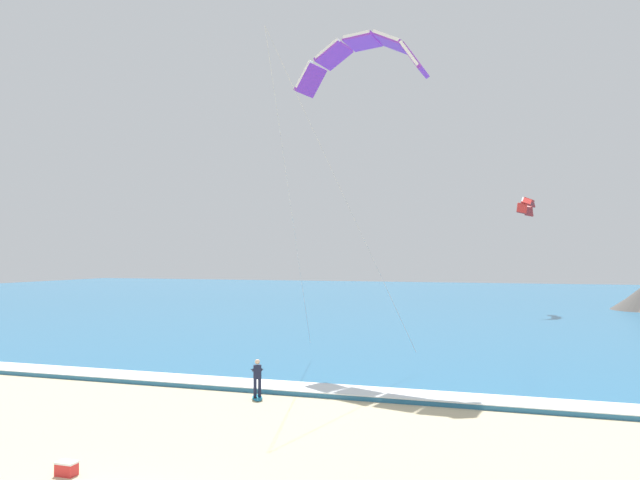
{
  "coord_description": "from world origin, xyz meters",
  "views": [
    {
      "loc": [
        10.51,
        -12.82,
        6.18
      ],
      "look_at": [
        0.33,
        17.74,
        6.98
      ],
      "focal_mm": 35.99,
      "sensor_mm": 36.0,
      "label": 1
    }
  ],
  "objects_px": {
    "kite_distant": "(527,204)",
    "cooler_box": "(67,468)",
    "surfboard": "(257,398)",
    "kite_primary": "(361,56)",
    "kitesurfer": "(257,376)"
  },
  "relations": [
    {
      "from": "surfboard",
      "to": "kite_primary",
      "type": "xyz_separation_m",
      "value": [
        2.42,
        8.48,
        17.23
      ]
    },
    {
      "from": "surfboard",
      "to": "kite_primary",
      "type": "height_order",
      "value": "kite_primary"
    },
    {
      "from": "kite_primary",
      "to": "cooler_box",
      "type": "bearing_deg",
      "value": -100.37
    },
    {
      "from": "surfboard",
      "to": "kite_distant",
      "type": "xyz_separation_m",
      "value": [
        10.82,
        45.24,
        11.59
      ]
    },
    {
      "from": "kitesurfer",
      "to": "kite_distant",
      "type": "relative_size",
      "value": 0.31
    },
    {
      "from": "kite_distant",
      "to": "cooler_box",
      "type": "height_order",
      "value": "kite_distant"
    },
    {
      "from": "surfboard",
      "to": "kite_primary",
      "type": "relative_size",
      "value": 0.08
    },
    {
      "from": "kitesurfer",
      "to": "kite_distant",
      "type": "bearing_deg",
      "value": 76.54
    },
    {
      "from": "kitesurfer",
      "to": "kite_primary",
      "type": "bearing_deg",
      "value": 74.02
    },
    {
      "from": "kite_distant",
      "to": "kite_primary",
      "type": "bearing_deg",
      "value": -102.88
    },
    {
      "from": "kite_primary",
      "to": "kite_distant",
      "type": "distance_m",
      "value": 38.13
    },
    {
      "from": "kite_distant",
      "to": "cooler_box",
      "type": "relative_size",
      "value": 9.36
    },
    {
      "from": "surfboard",
      "to": "kite_distant",
      "type": "height_order",
      "value": "kite_distant"
    },
    {
      "from": "kitesurfer",
      "to": "surfboard",
      "type": "bearing_deg",
      "value": -63.31
    },
    {
      "from": "surfboard",
      "to": "cooler_box",
      "type": "height_order",
      "value": "cooler_box"
    }
  ]
}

